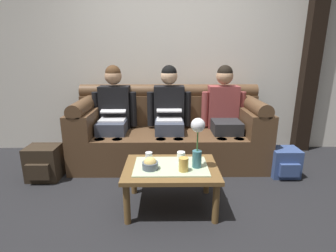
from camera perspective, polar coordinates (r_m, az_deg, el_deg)
ground_plane at (r=2.45m, az=0.65°, el=-18.16°), size 14.00×14.00×0.00m
back_wall_patterned at (r=3.74m, az=0.14°, el=17.00°), size 6.00×0.12×2.90m
timber_pillar at (r=4.12m, az=29.04°, el=15.00°), size 0.20×0.20×2.90m
couch at (r=3.36m, az=0.24°, el=-1.57°), size 2.34×0.88×0.96m
person_left at (r=3.34m, az=-11.79°, el=3.15°), size 0.56×0.67×1.22m
person_middle at (r=3.28m, az=0.25°, el=3.25°), size 0.56×0.67×1.22m
person_right at (r=3.36m, az=12.22°, el=3.21°), size 0.56×0.67×1.22m
coffee_table at (r=2.35m, az=0.63°, el=-10.04°), size 0.83×0.59×0.41m
flower_vase at (r=2.22m, az=6.48°, el=-2.54°), size 0.12×0.12×0.44m
snack_bowl at (r=2.26m, az=-3.91°, el=-8.33°), size 0.14×0.14×0.11m
cup_near_left at (r=2.41m, az=-4.20°, el=-6.71°), size 0.06×0.06×0.08m
cup_near_right at (r=2.40m, az=2.87°, el=-6.70°), size 0.07×0.07×0.09m
cup_far_center at (r=2.21m, az=3.41°, el=-8.37°), size 0.08×0.08×0.12m
backpack_right at (r=3.28m, az=24.04°, el=-7.29°), size 0.31×0.30×0.32m
backpack_left at (r=3.23m, az=-25.49°, el=-7.32°), size 0.35×0.32×0.38m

